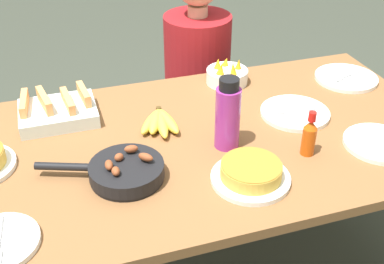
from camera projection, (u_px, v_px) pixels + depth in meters
name	position (u px, v px, depth m)	size (l,w,h in m)	color
dining_table	(192.00, 161.00, 1.69)	(1.82, 0.94, 0.76)	brown
banana_bunch	(159.00, 122.00, 1.70)	(0.15, 0.20, 0.04)	gold
melon_tray	(58.00, 111.00, 1.73)	(0.27, 0.22, 0.10)	silver
skillet	(125.00, 171.00, 1.44)	(0.38, 0.23, 0.08)	black
frittata_plate_center	(251.00, 173.00, 1.44)	(0.24, 0.24, 0.06)	white
empty_plate_near_front	(295.00, 113.00, 1.77)	(0.25, 0.25, 0.02)	white
empty_plate_far_left	(379.00, 143.00, 1.60)	(0.24, 0.24, 0.02)	white
empty_plate_far_right	(346.00, 78.00, 2.01)	(0.26, 0.26, 0.02)	white
fruit_bowl_mango	(227.00, 75.00, 1.97)	(0.17, 0.17, 0.11)	white
water_bottle	(228.00, 115.00, 1.54)	(0.08, 0.08, 0.25)	#992D89
hot_sauce_bottle	(309.00, 136.00, 1.53)	(0.04, 0.04, 0.16)	#C64C0F
person_figure	(197.00, 98.00, 2.44)	(0.35, 0.35, 1.17)	black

